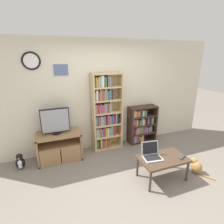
% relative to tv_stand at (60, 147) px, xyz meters
% --- Properties ---
extents(ground_plane, '(18.00, 18.00, 0.00)m').
position_rel_tv_stand_xyz_m(ground_plane, '(1.09, -1.35, -0.31)').
color(ground_plane, gray).
extents(wall_back, '(5.96, 0.09, 2.60)m').
position_rel_tv_stand_xyz_m(wall_back, '(1.08, 0.32, 0.99)').
color(wall_back, beige).
rests_on(wall_back, ground_plane).
extents(tv_stand, '(0.93, 0.50, 0.62)m').
position_rel_tv_stand_xyz_m(tv_stand, '(0.00, 0.00, 0.00)').
color(tv_stand, '#9E754C').
rests_on(tv_stand, ground_plane).
extents(television, '(0.59, 0.18, 0.57)m').
position_rel_tv_stand_xyz_m(television, '(-0.03, 0.02, 0.59)').
color(television, black).
rests_on(television, tv_stand).
extents(bookshelf_tall, '(0.72, 0.28, 1.86)m').
position_rel_tv_stand_xyz_m(bookshelf_tall, '(1.12, 0.15, 0.59)').
color(bookshelf_tall, tan).
rests_on(bookshelf_tall, ground_plane).
extents(bookshelf_short, '(0.75, 0.31, 0.98)m').
position_rel_tv_stand_xyz_m(bookshelf_short, '(2.10, 0.14, 0.17)').
color(bookshelf_short, '#3D281E').
rests_on(bookshelf_short, ground_plane).
extents(coffee_table, '(0.87, 0.53, 0.44)m').
position_rel_tv_stand_xyz_m(coffee_table, '(1.73, -1.34, 0.08)').
color(coffee_table, '#4C3828').
rests_on(coffee_table, ground_plane).
extents(laptop, '(0.37, 0.34, 0.27)m').
position_rel_tv_stand_xyz_m(laptop, '(1.54, -1.25, 0.20)').
color(laptop, '#B7BABC').
rests_on(laptop, coffee_table).
extents(remote_near_laptop, '(0.16, 0.10, 0.02)m').
position_rel_tv_stand_xyz_m(remote_near_laptop, '(2.05, -1.47, 0.14)').
color(remote_near_laptop, '#38383A').
rests_on(remote_near_laptop, coffee_table).
extents(cat, '(0.29, 0.43, 0.31)m').
position_rel_tv_stand_xyz_m(cat, '(2.46, -1.45, -0.17)').
color(cat, '#B78447').
rests_on(cat, ground_plane).
extents(penguin_figurine, '(0.18, 0.16, 0.34)m').
position_rel_tv_stand_xyz_m(penguin_figurine, '(-0.80, -0.07, -0.16)').
color(penguin_figurine, black).
rests_on(penguin_figurine, ground_plane).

